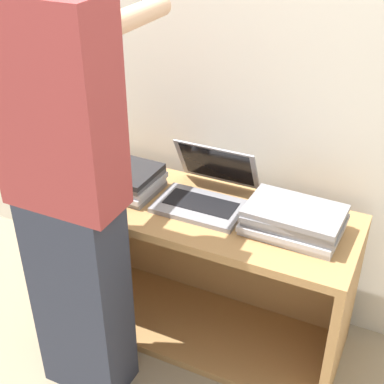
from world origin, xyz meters
name	(u,v)px	position (x,y,z in m)	size (l,w,h in m)	color
ground_plane	(175,366)	(0.00, 0.00, 0.00)	(12.00, 12.00, 0.00)	gray
wall_back	(237,57)	(0.00, 0.60, 1.20)	(8.00, 0.05, 2.40)	beige
cart	(205,264)	(0.00, 0.31, 0.33)	(1.29, 0.50, 0.67)	#A87A47
laptop_open	(206,192)	(0.00, 0.31, 0.72)	(0.36, 0.34, 0.22)	gray
laptop_stack_left	(118,177)	(-0.39, 0.25, 0.72)	(0.37, 0.25, 0.11)	gray
laptop_stack_right	(293,220)	(0.39, 0.25, 0.72)	(0.37, 0.25, 0.11)	#B7B7BC
person	(68,190)	(-0.30, -0.19, 0.92)	(0.40, 0.54, 1.80)	#2D3342
inventory_tag	(110,171)	(-0.39, 0.19, 0.78)	(0.06, 0.02, 0.01)	red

